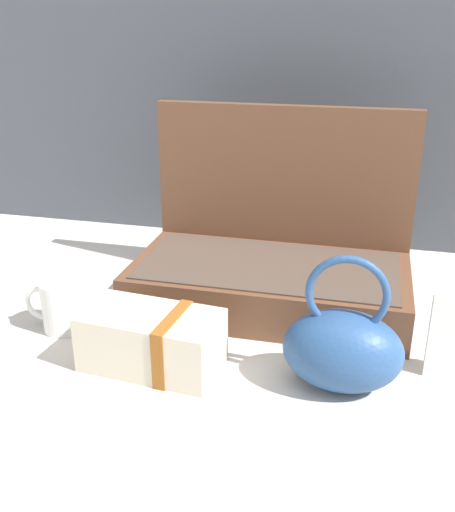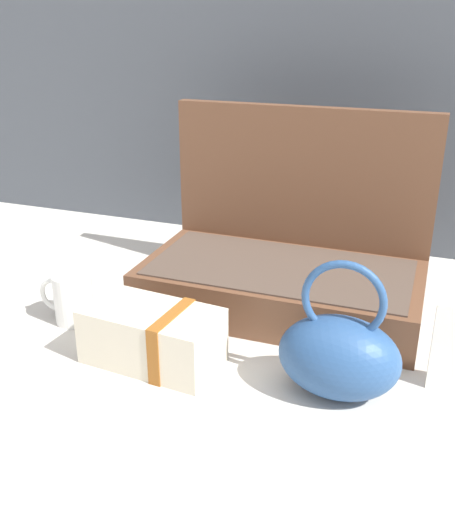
# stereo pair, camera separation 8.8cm
# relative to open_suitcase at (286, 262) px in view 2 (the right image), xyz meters

# --- Properties ---
(ground_plane) EXTENTS (6.00, 6.00, 0.00)m
(ground_plane) POSITION_rel_open_suitcase_xyz_m (-0.06, -0.22, -0.08)
(ground_plane) COLOR beige
(open_suitcase) EXTENTS (0.51, 0.28, 0.36)m
(open_suitcase) POSITION_rel_open_suitcase_xyz_m (0.00, 0.00, 0.00)
(open_suitcase) COLOR brown
(open_suitcase) RESTS_ON ground_plane
(teal_pouch_handbag) EXTENTS (0.18, 0.12, 0.21)m
(teal_pouch_handbag) POSITION_rel_open_suitcase_xyz_m (0.15, -0.27, -0.01)
(teal_pouch_handbag) COLOR #284C7F
(teal_pouch_handbag) RESTS_ON ground_plane
(cream_toiletry_bag) EXTENTS (0.22, 0.13, 0.10)m
(cream_toiletry_bag) POSITION_rel_open_suitcase_xyz_m (-0.14, -0.28, -0.03)
(cream_toiletry_bag) COLOR beige
(cream_toiletry_bag) RESTS_ON ground_plane
(coffee_mug) EXTENTS (0.11, 0.07, 0.09)m
(coffee_mug) POSITION_rel_open_suitcase_xyz_m (-0.34, -0.21, -0.03)
(coffee_mug) COLOR white
(coffee_mug) RESTS_ON ground_plane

